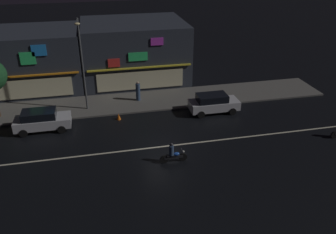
# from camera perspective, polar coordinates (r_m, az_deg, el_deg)

# --- Properties ---
(ground_plane) EXTENTS (140.00, 140.00, 0.00)m
(ground_plane) POSITION_cam_1_polar(r_m,az_deg,el_deg) (25.63, -0.97, -4.89)
(ground_plane) COLOR black
(lane_divider_stripe) EXTENTS (32.89, 0.16, 0.01)m
(lane_divider_stripe) POSITION_cam_1_polar(r_m,az_deg,el_deg) (25.62, -0.97, -4.88)
(lane_divider_stripe) COLOR beige
(lane_divider_stripe) RESTS_ON ground
(sidewalk_far) EXTENTS (34.62, 4.56, 0.14)m
(sidewalk_far) POSITION_cam_1_polar(r_m,az_deg,el_deg) (32.72, -3.84, 2.63)
(sidewalk_far) COLOR #5B5954
(sidewalk_far) RESTS_ON ground
(storefront_left_block) EXTENTS (10.60, 8.77, 6.10)m
(storefront_left_block) POSITION_cam_1_polar(r_m,az_deg,el_deg) (37.84, -5.57, 10.77)
(storefront_left_block) COLOR #2D333D
(storefront_left_block) RESTS_ON ground
(storefront_center_block) EXTENTS (9.71, 7.70, 5.83)m
(storefront_center_block) POSITION_cam_1_polar(r_m,az_deg,el_deg) (37.62, -21.51, 8.72)
(storefront_center_block) COLOR #2D333D
(storefront_center_block) RESTS_ON ground
(streetlamp_mid) EXTENTS (0.44, 1.64, 7.93)m
(streetlamp_mid) POSITION_cam_1_polar(r_m,az_deg,el_deg) (30.01, -13.96, 9.20)
(streetlamp_mid) COLOR #47494C
(streetlamp_mid) RESTS_ON sidewalk_far
(pedestrian_on_sidewalk) EXTENTS (0.41, 0.41, 1.84)m
(pedestrian_on_sidewalk) POSITION_cam_1_polar(r_m,az_deg,el_deg) (32.48, -4.94, 4.16)
(pedestrian_on_sidewalk) COLOR #334766
(pedestrian_on_sidewalk) RESTS_ON sidewalk_far
(parked_car_near_kerb) EXTENTS (4.30, 1.98, 1.67)m
(parked_car_near_kerb) POSITION_cam_1_polar(r_m,az_deg,el_deg) (29.20, -19.97, -0.46)
(parked_car_near_kerb) COLOR silver
(parked_car_near_kerb) RESTS_ON ground
(parked_car_trailing) EXTENTS (4.30, 1.98, 1.67)m
(parked_car_trailing) POSITION_cam_1_polar(r_m,az_deg,el_deg) (30.59, 7.45, 2.30)
(parked_car_trailing) COLOR silver
(parked_car_trailing) RESTS_ON ground
(motorcycle_lead) EXTENTS (1.90, 0.60, 1.52)m
(motorcycle_lead) POSITION_cam_1_polar(r_m,az_deg,el_deg) (23.62, 0.80, -6.12)
(motorcycle_lead) COLOR black
(motorcycle_lead) RESTS_ON ground
(traffic_cone) EXTENTS (0.36, 0.36, 0.55)m
(traffic_cone) POSITION_cam_1_polar(r_m,az_deg,el_deg) (29.58, -8.09, 0.07)
(traffic_cone) COLOR orange
(traffic_cone) RESTS_ON ground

